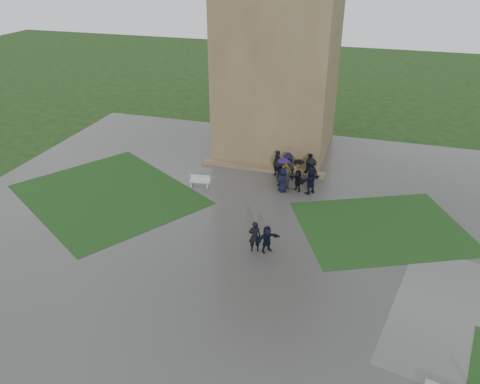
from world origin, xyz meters
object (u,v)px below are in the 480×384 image
(pedestrian_mid, at_px, (267,239))
(bench, at_px, (200,181))
(tower, at_px, (280,29))
(pedestrian_near, at_px, (255,236))

(pedestrian_mid, bearing_deg, bench, 92.50)
(tower, distance_m, pedestrian_mid, 16.62)
(pedestrian_mid, height_order, pedestrian_near, pedestrian_near)
(pedestrian_mid, relative_size, pedestrian_near, 0.85)
(tower, height_order, pedestrian_near, tower)
(bench, distance_m, pedestrian_near, 8.17)
(pedestrian_mid, bearing_deg, pedestrian_near, 148.73)
(bench, distance_m, pedestrian_mid, 8.50)
(tower, bearing_deg, bench, -111.60)
(tower, bearing_deg, pedestrian_mid, -78.80)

